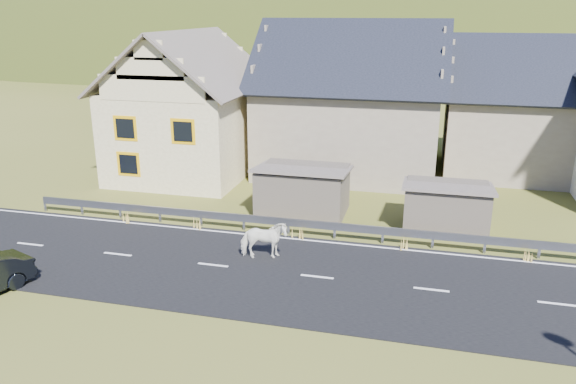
# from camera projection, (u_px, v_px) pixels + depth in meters

# --- Properties ---
(ground) EXTENTS (160.00, 160.00, 0.00)m
(ground) POSITION_uv_depth(u_px,v_px,m) (317.00, 278.00, 20.20)
(ground) COLOR #464C17
(ground) RESTS_ON ground
(road) EXTENTS (60.00, 7.00, 0.04)m
(road) POSITION_uv_depth(u_px,v_px,m) (317.00, 277.00, 20.20)
(road) COLOR black
(road) RESTS_ON ground
(lane_markings) EXTENTS (60.00, 6.60, 0.01)m
(lane_markings) POSITION_uv_depth(u_px,v_px,m) (317.00, 277.00, 20.19)
(lane_markings) COLOR silver
(lane_markings) RESTS_ON road
(guardrail) EXTENTS (28.10, 0.09, 0.75)m
(guardrail) POSITION_uv_depth(u_px,v_px,m) (335.00, 227.00, 23.42)
(guardrail) COLOR #93969B
(guardrail) RESTS_ON ground
(shed_left) EXTENTS (4.30, 3.30, 2.40)m
(shed_left) POSITION_uv_depth(u_px,v_px,m) (303.00, 191.00, 26.32)
(shed_left) COLOR #675D4E
(shed_left) RESTS_ON ground
(shed_right) EXTENTS (3.80, 2.90, 2.20)m
(shed_right) POSITION_uv_depth(u_px,v_px,m) (446.00, 208.00, 24.38)
(shed_right) COLOR #675D4E
(shed_right) RESTS_ON ground
(house_cream) EXTENTS (7.80, 9.80, 8.30)m
(house_cream) POSITION_uv_depth(u_px,v_px,m) (189.00, 98.00, 32.25)
(house_cream) COLOR beige
(house_cream) RESTS_ON ground
(house_stone_a) EXTENTS (10.80, 9.80, 8.90)m
(house_stone_a) POSITION_uv_depth(u_px,v_px,m) (352.00, 92.00, 32.83)
(house_stone_a) COLOR gray
(house_stone_a) RESTS_ON ground
(house_stone_b) EXTENTS (9.80, 8.80, 8.10)m
(house_stone_b) POSITION_uv_depth(u_px,v_px,m) (528.00, 100.00, 32.47)
(house_stone_b) COLOR gray
(house_stone_b) RESTS_ON ground
(mountain) EXTENTS (440.00, 280.00, 260.00)m
(mountain) POSITION_uv_depth(u_px,v_px,m) (434.00, 100.00, 191.18)
(mountain) COLOR #2D3A16
(mountain) RESTS_ON ground
(conifer_patch) EXTENTS (76.00, 50.00, 28.00)m
(conifer_patch) POSITION_uv_depth(u_px,v_px,m) (181.00, 24.00, 132.57)
(conifer_patch) COLOR black
(conifer_patch) RESTS_ON ground
(horse) EXTENTS (1.27, 1.94, 1.51)m
(horse) POSITION_uv_depth(u_px,v_px,m) (264.00, 240.00, 21.48)
(horse) COLOR white
(horse) RESTS_ON road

